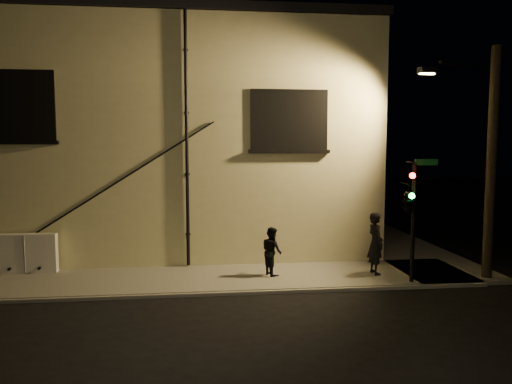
{
  "coord_description": "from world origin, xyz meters",
  "views": [
    {
      "loc": [
        -1.48,
        -13.56,
        4.22
      ],
      "look_at": [
        0.34,
        1.8,
        2.7
      ],
      "focal_mm": 35.0,
      "sensor_mm": 36.0,
      "label": 1
    }
  ],
  "objects": [
    {
      "name": "ground",
      "position": [
        0.0,
        0.0,
        0.0
      ],
      "size": [
        90.0,
        90.0,
        0.0
      ],
      "primitive_type": "plane",
      "color": "black"
    },
    {
      "name": "sidewalk",
      "position": [
        1.22,
        4.39,
        0.06
      ],
      "size": [
        21.0,
        16.0,
        0.12
      ],
      "color": "slate",
      "rests_on": "ground"
    },
    {
      "name": "building",
      "position": [
        -3.0,
        8.99,
        4.4
      ],
      "size": [
        16.2,
        12.23,
        8.8
      ],
      "color": "beige",
      "rests_on": "ground"
    },
    {
      "name": "utility_cabinet",
      "position": [
        -6.89,
        2.7,
        0.74
      ],
      "size": [
        1.89,
        0.32,
        1.24
      ],
      "primitive_type": "cube",
      "color": "white",
      "rests_on": "sidewalk"
    },
    {
      "name": "pedestrian_a",
      "position": [
        4.05,
        1.26,
        1.09
      ],
      "size": [
        0.54,
        0.76,
        1.95
      ],
      "primitive_type": "imported",
      "rotation": [
        0.0,
        0.0,
        1.68
      ],
      "color": "black",
      "rests_on": "sidewalk"
    },
    {
      "name": "pedestrian_b",
      "position": [
        0.81,
        1.54,
        0.87
      ],
      "size": [
        0.78,
        0.88,
        1.5
      ],
      "primitive_type": "imported",
      "rotation": [
        0.0,
        0.0,
        1.91
      ],
      "color": "black",
      "rests_on": "sidewalk"
    },
    {
      "name": "traffic_signal",
      "position": [
        4.62,
        0.19,
        2.57
      ],
      "size": [
        1.32,
        2.15,
        3.64
      ],
      "color": "black",
      "rests_on": "sidewalk"
    },
    {
      "name": "streetlamp_pole",
      "position": [
        7.21,
        0.54,
        3.77
      ],
      "size": [
        2.02,
        1.39,
        7.08
      ],
      "color": "black",
      "rests_on": "ground"
    }
  ]
}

